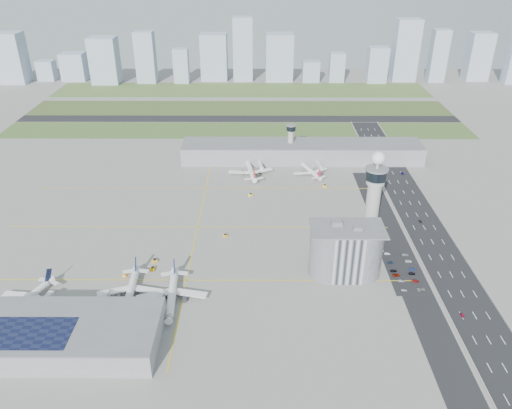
{
  "coord_description": "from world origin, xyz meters",
  "views": [
    {
      "loc": [
        1.31,
        -263.05,
        174.33
      ],
      "look_at": [
        0.0,
        35.0,
        15.0
      ],
      "focal_mm": 35.0,
      "sensor_mm": 36.0,
      "label": 1
    }
  ],
  "objects_px": {
    "tug_1": "(155,260)",
    "car_lot_9": "(413,269)",
    "jet_bridge_far_1": "(317,164)",
    "car_lot_2": "(396,275)",
    "airplane_far_b": "(310,168)",
    "car_hw_4": "(370,146)",
    "car_lot_4": "(390,262)",
    "car_lot_11": "(405,255)",
    "car_hw_2": "(402,173)",
    "car_lot_7": "(415,281)",
    "airplane_far_a": "(251,167)",
    "car_lot_1": "(401,281)",
    "airplane_near_c": "(172,291)",
    "car_lot_0": "(404,290)",
    "airplane_near_a": "(26,296)",
    "car_hw_1": "(420,221)",
    "car_lot_5": "(387,254)",
    "car_lot_6": "(421,289)",
    "secondary_tower": "(291,139)",
    "admin_building": "(346,251)",
    "car_lot_8": "(412,274)",
    "tug_5": "(325,186)",
    "tug_3": "(225,235)",
    "car_lot_3": "(394,271)",
    "tug_4": "(251,194)",
    "control_tower": "(374,197)",
    "car_lot_10": "(408,261)",
    "jet_bridge_near_0": "(38,311)",
    "tug_2": "(153,268)",
    "airplane_near_b": "(130,288)",
    "car_hw_0": "(462,315)",
    "jet_bridge_near_2": "(153,312)",
    "jet_bridge_near_1": "(96,312)"
  },
  "relations": [
    {
      "from": "tug_4",
      "to": "car_hw_4",
      "type": "distance_m",
      "value": 151.07
    },
    {
      "from": "car_lot_11",
      "to": "car_hw_1",
      "type": "distance_m",
      "value": 46.93
    },
    {
      "from": "car_lot_5",
      "to": "car_hw_2",
      "type": "distance_m",
      "value": 127.19
    },
    {
      "from": "tug_3",
      "to": "car_lot_11",
      "type": "bearing_deg",
      "value": 128.58
    },
    {
      "from": "car_hw_2",
      "to": "car_lot_7",
      "type": "bearing_deg",
      "value": -101.48
    },
    {
      "from": "jet_bridge_near_1",
      "to": "car_hw_4",
      "type": "distance_m",
      "value": 306.66
    },
    {
      "from": "jet_bridge_far_1",
      "to": "car_lot_2",
      "type": "bearing_deg",
      "value": 0.94
    },
    {
      "from": "car_lot_1",
      "to": "car_hw_4",
      "type": "relative_size",
      "value": 0.92
    },
    {
      "from": "car_lot_9",
      "to": "car_lot_10",
      "type": "height_order",
      "value": "car_lot_9"
    },
    {
      "from": "car_lot_6",
      "to": "car_lot_11",
      "type": "relative_size",
      "value": 1.05
    },
    {
      "from": "tug_4",
      "to": "control_tower",
      "type": "bearing_deg",
      "value": -8.69
    },
    {
      "from": "admin_building",
      "to": "airplane_far_a",
      "type": "relative_size",
      "value": 0.95
    },
    {
      "from": "airplane_near_b",
      "to": "jet_bridge_far_1",
      "type": "height_order",
      "value": "airplane_near_b"
    },
    {
      "from": "tug_3",
      "to": "car_hw_2",
      "type": "height_order",
      "value": "tug_3"
    },
    {
      "from": "control_tower",
      "to": "car_hw_0",
      "type": "distance_m",
      "value": 84.67
    },
    {
      "from": "car_lot_9",
      "to": "car_lot_10",
      "type": "distance_m",
      "value": 8.59
    },
    {
      "from": "jet_bridge_near_0",
      "to": "jet_bridge_near_2",
      "type": "height_order",
      "value": "same"
    },
    {
      "from": "tug_2",
      "to": "car_hw_4",
      "type": "height_order",
      "value": "tug_2"
    },
    {
      "from": "car_lot_6",
      "to": "secondary_tower",
      "type": "bearing_deg",
      "value": 15.18
    },
    {
      "from": "tug_1",
      "to": "car_lot_9",
      "type": "height_order",
      "value": "tug_1"
    },
    {
      "from": "airplane_near_c",
      "to": "car_lot_0",
      "type": "distance_m",
      "value": 129.03
    },
    {
      "from": "jet_bridge_near_1",
      "to": "car_hw_1",
      "type": "bearing_deg",
      "value": -53.45
    },
    {
      "from": "airplane_near_a",
      "to": "car_hw_1",
      "type": "relative_size",
      "value": 11.01
    },
    {
      "from": "airplane_near_b",
      "to": "car_lot_1",
      "type": "relative_size",
      "value": 13.18
    },
    {
      "from": "car_lot_1",
      "to": "car_lot_6",
      "type": "distance_m",
      "value": 12.02
    },
    {
      "from": "car_hw_0",
      "to": "car_lot_5",
      "type": "bearing_deg",
      "value": 106.81
    },
    {
      "from": "car_lot_8",
      "to": "jet_bridge_near_0",
      "type": "bearing_deg",
      "value": 101.04
    },
    {
      "from": "tug_1",
      "to": "tug_3",
      "type": "xyz_separation_m",
      "value": [
        41.4,
        29.57,
        -0.16
      ]
    },
    {
      "from": "airplane_far_b",
      "to": "car_lot_3",
      "type": "height_order",
      "value": "airplane_far_b"
    },
    {
      "from": "airplane_far_b",
      "to": "car_hw_4",
      "type": "height_order",
      "value": "airplane_far_b"
    },
    {
      "from": "car_lot_4",
      "to": "car_lot_11",
      "type": "height_order",
      "value": "car_lot_11"
    },
    {
      "from": "tug_1",
      "to": "car_hw_4",
      "type": "bearing_deg",
      "value": 12.52
    },
    {
      "from": "tug_3",
      "to": "tug_5",
      "type": "xyz_separation_m",
      "value": [
        74.63,
        75.03,
        0.07
      ]
    },
    {
      "from": "secondary_tower",
      "to": "tug_5",
      "type": "distance_m",
      "value": 64.33
    },
    {
      "from": "secondary_tower",
      "to": "tug_5",
      "type": "xyz_separation_m",
      "value": [
        24.36,
        -56.8,
        -17.84
      ]
    },
    {
      "from": "tug_3",
      "to": "car_lot_5",
      "type": "xyz_separation_m",
      "value": [
        102.51,
        -20.9,
        -0.3
      ]
    },
    {
      "from": "tug_4",
      "to": "car_lot_10",
      "type": "relative_size",
      "value": 0.8
    },
    {
      "from": "car_lot_0",
      "to": "car_lot_2",
      "type": "bearing_deg",
      "value": 12.48
    },
    {
      "from": "airplane_far_a",
      "to": "car_lot_1",
      "type": "xyz_separation_m",
      "value": [
        88.85,
        -148.84,
        -5.63
      ]
    },
    {
      "from": "car_lot_3",
      "to": "secondary_tower",
      "type": "bearing_deg",
      "value": 10.22
    },
    {
      "from": "car_lot_0",
      "to": "car_lot_4",
      "type": "distance_m",
      "value": 27.05
    },
    {
      "from": "car_lot_0",
      "to": "tug_4",
      "type": "bearing_deg",
      "value": 45.45
    },
    {
      "from": "car_lot_11",
      "to": "car_hw_1",
      "type": "xyz_separation_m",
      "value": [
        21.44,
        41.75,
        -0.06
      ]
    },
    {
      "from": "airplane_near_c",
      "to": "airplane_far_b",
      "type": "xyz_separation_m",
      "value": [
        90.17,
        166.47,
        -1.26
      ]
    },
    {
      "from": "car_lot_8",
      "to": "car_lot_10",
      "type": "xyz_separation_m",
      "value": [
        1.37,
        12.77,
        -0.06
      ]
    },
    {
      "from": "admin_building",
      "to": "car_lot_8",
      "type": "relative_size",
      "value": 11.02
    },
    {
      "from": "admin_building",
      "to": "car_lot_9",
      "type": "relative_size",
      "value": 11.18
    },
    {
      "from": "airplane_far_b",
      "to": "car_lot_7",
      "type": "xyz_separation_m",
      "value": [
        47.03,
        -149.17,
        -4.53
      ]
    },
    {
      "from": "tug_4",
      "to": "car_hw_4",
      "type": "height_order",
      "value": "tug_4"
    },
    {
      "from": "car_lot_6",
      "to": "airplane_near_b",
      "type": "bearing_deg",
      "value": 89.03
    }
  ]
}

